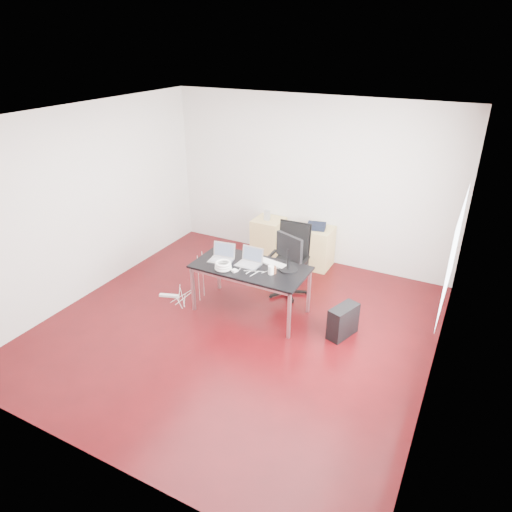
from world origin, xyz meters
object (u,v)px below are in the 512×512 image
at_px(office_chair, 291,256).
at_px(filing_cabinet_right, 317,247).
at_px(desk, 251,270).
at_px(pc_tower, 343,321).
at_px(filing_cabinet_left, 268,237).

distance_m(office_chair, filing_cabinet_right, 1.03).
bearing_deg(desk, pc_tower, 1.60).
relative_size(desk, pc_tower, 3.56).
distance_m(office_chair, filing_cabinet_left, 1.34).
xyz_separation_m(desk, filing_cabinet_right, (0.33, 1.79, -0.33)).
distance_m(desk, filing_cabinet_right, 1.85).
height_order(desk, filing_cabinet_left, desk).
bearing_deg(filing_cabinet_right, office_chair, -93.74).
relative_size(filing_cabinet_left, filing_cabinet_right, 1.00).
height_order(desk, pc_tower, desk).
bearing_deg(filing_cabinet_right, filing_cabinet_left, 180.00).
bearing_deg(office_chair, filing_cabinet_left, 127.91).
relative_size(filing_cabinet_right, pc_tower, 1.56).
bearing_deg(filing_cabinet_left, filing_cabinet_right, 0.00).
height_order(filing_cabinet_right, pc_tower, filing_cabinet_right).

